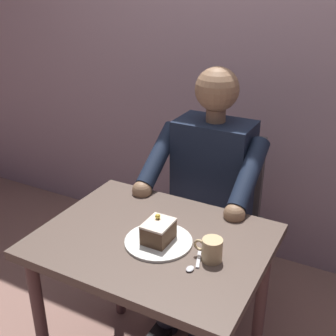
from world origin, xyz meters
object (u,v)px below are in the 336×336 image
(dining_table, at_px, (153,262))
(seated_person, at_px, (206,198))
(cake_slice, at_px, (158,231))
(coffee_cup, at_px, (212,249))
(chair, at_px, (218,211))
(dessert_spoon, at_px, (194,264))

(dining_table, distance_m, seated_person, 0.51)
(cake_slice, xyz_separation_m, coffee_cup, (-0.21, 0.00, -0.01))
(dining_table, distance_m, coffee_cup, 0.30)
(chair, distance_m, cake_slice, 0.75)
(coffee_cup, bearing_deg, dining_table, -5.79)
(coffee_cup, relative_size, dessert_spoon, 0.75)
(chair, xyz_separation_m, dessert_spoon, (-0.21, 0.76, 0.24))
(dining_table, height_order, seated_person, seated_person)
(dining_table, xyz_separation_m, dessert_spoon, (-0.21, 0.08, 0.12))
(chair, distance_m, dessert_spoon, 0.82)
(seated_person, bearing_deg, dining_table, 90.00)
(seated_person, distance_m, cake_slice, 0.54)
(seated_person, relative_size, coffee_cup, 12.01)
(dining_table, height_order, chair, chair)
(seated_person, height_order, dessert_spoon, seated_person)
(dining_table, distance_m, cake_slice, 0.17)
(dining_table, bearing_deg, seated_person, -90.00)
(chair, distance_m, seated_person, 0.24)
(dessert_spoon, bearing_deg, seated_person, -70.38)
(chair, bearing_deg, dessert_spoon, 105.41)
(chair, xyz_separation_m, seated_person, (0.00, 0.17, 0.16))
(dining_table, height_order, cake_slice, cake_slice)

